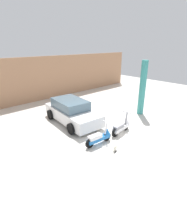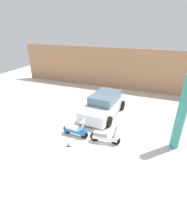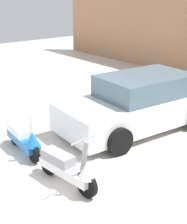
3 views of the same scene
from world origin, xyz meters
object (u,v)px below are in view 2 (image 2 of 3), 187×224
Objects in this scene: support_column_side at (181,114)px; scooter_front_left at (76,130)px; car_rear_left at (104,105)px; placard_near_left_scooter at (69,144)px; scooter_front_right at (106,136)px.

scooter_front_left is at bearing -169.13° from support_column_side.
car_rear_left is 14.75× the size of placard_near_left_scooter.
scooter_front_left is 1.52m from scooter_front_right.
placard_near_left_scooter is (-1.47, -0.86, -0.24)m from scooter_front_right.
support_column_side reaches higher than car_rear_left.
placard_near_left_scooter is at bearing -155.19° from scooter_front_right.
scooter_front_left is 0.97× the size of scooter_front_right.
support_column_side is at bearing 68.81° from car_rear_left.
placard_near_left_scooter is at bearing -81.94° from scooter_front_left.
scooter_front_right is at bearing -163.74° from support_column_side.
support_column_side is (3.92, -1.87, 1.03)m from car_rear_left.
support_column_side is (4.36, 1.71, 1.52)m from placard_near_left_scooter.
scooter_front_right reaches higher than placard_near_left_scooter.
scooter_front_right reaches higher than scooter_front_left.
scooter_front_right is at bearing 25.15° from car_rear_left.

